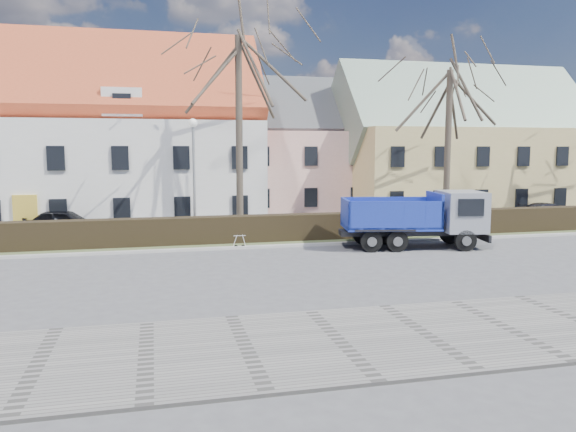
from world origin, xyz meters
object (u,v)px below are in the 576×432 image
object	(u,v)px
streetlight	(194,180)
parked_car_b	(547,211)
parked_car_a	(65,222)
dump_truck	(409,219)
cart_frame	(235,241)

from	to	relation	value
streetlight	parked_car_b	xyz separation A→B (m)	(22.99, 3.68, -2.51)
parked_car_a	streetlight	bearing A→B (deg)	-107.72
streetlight	parked_car_a	bearing A→B (deg)	150.24
dump_truck	parked_car_a	bearing A→B (deg)	165.07
streetlight	cart_frame	world-z (taller)	streetlight
cart_frame	parked_car_b	size ratio (longest dim) A/B	0.20
dump_truck	parked_car_a	distance (m)	17.87
dump_truck	cart_frame	distance (m)	8.14
streetlight	parked_car_b	distance (m)	23.41
parked_car_a	parked_car_b	xyz separation A→B (m)	(29.56, -0.08, -0.15)
cart_frame	streetlight	bearing A→B (deg)	125.04
dump_truck	streetlight	bearing A→B (deg)	168.26
parked_car_a	dump_truck	bearing A→B (deg)	-103.37
streetlight	parked_car_a	size ratio (longest dim) A/B	1.47
parked_car_b	streetlight	bearing A→B (deg)	90.29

